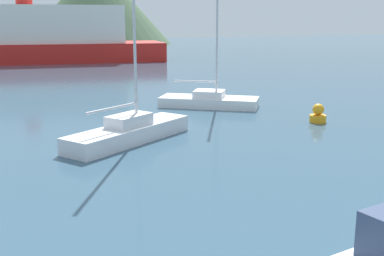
# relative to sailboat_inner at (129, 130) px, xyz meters

# --- Properties ---
(sailboat_inner) EXTENTS (6.18, 4.66, 10.10)m
(sailboat_inner) POSITION_rel_sailboat_inner_xyz_m (0.00, 0.00, 0.00)
(sailboat_inner) COLOR silver
(sailboat_inner) RESTS_ON ground_plane
(sailboat_middle) EXTENTS (5.78, 5.00, 10.00)m
(sailboat_middle) POSITION_rel_sailboat_inner_xyz_m (6.56, 6.07, -0.07)
(sailboat_middle) COLOR white
(sailboat_middle) RESTS_ON ground_plane
(ferry_distant) EXTENTS (32.62, 11.91, 8.17)m
(ferry_distant) POSITION_rel_sailboat_inner_xyz_m (-0.46, 41.14, 2.40)
(ferry_distant) COLOR red
(ferry_distant) RESTS_ON ground_plane
(buoy_marker) EXTENTS (0.81, 0.81, 0.94)m
(buoy_marker) POSITION_rel_sailboat_inner_xyz_m (9.69, 0.02, -0.12)
(buoy_marker) COLOR orange
(buoy_marker) RESTS_ON ground_plane
(hill_east) EXTENTS (30.14, 30.14, 16.68)m
(hill_east) POSITION_rel_sailboat_inner_xyz_m (16.97, 81.78, 7.84)
(hill_east) COLOR #4C6647
(hill_east) RESTS_ON ground_plane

